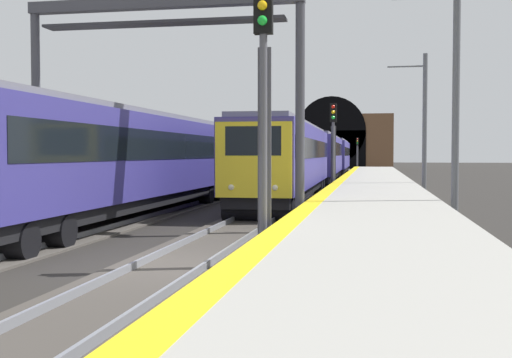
{
  "coord_description": "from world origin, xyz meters",
  "views": [
    {
      "loc": [
        -12.52,
        -4.06,
        2.41
      ],
      "look_at": [
        11.63,
        0.45,
        1.41
      ],
      "focal_mm": 44.13,
      "sensor_mm": 36.0,
      "label": 1
    }
  ],
  "objects_px": {
    "railway_signal_far": "(357,150)",
    "overhead_signal_gantry": "(162,55)",
    "railway_signal_near": "(263,99)",
    "catenary_mast_far": "(424,127)",
    "railway_signal_mid": "(333,140)",
    "train_adjacent_platform": "(244,156)",
    "train_main_approaching": "(320,156)",
    "catenary_mast_near": "(455,102)"
  },
  "relations": [
    {
      "from": "catenary_mast_near",
      "to": "train_main_approaching",
      "type": "bearing_deg",
      "value": 12.6
    },
    {
      "from": "train_main_approaching",
      "to": "railway_signal_near",
      "type": "xyz_separation_m",
      "value": [
        -36.0,
        -1.84,
        1.32
      ]
    },
    {
      "from": "train_main_approaching",
      "to": "catenary_mast_far",
      "type": "height_order",
      "value": "catenary_mast_far"
    },
    {
      "from": "railway_signal_near",
      "to": "catenary_mast_far",
      "type": "relative_size",
      "value": 0.81
    },
    {
      "from": "railway_signal_near",
      "to": "railway_signal_far",
      "type": "xyz_separation_m",
      "value": [
        77.35,
        -0.0,
        -0.68
      ]
    },
    {
      "from": "railway_signal_far",
      "to": "catenary_mast_far",
      "type": "xyz_separation_m",
      "value": [
        -58.6,
        -4.63,
        0.86
      ]
    },
    {
      "from": "railway_signal_far",
      "to": "overhead_signal_gantry",
      "type": "xyz_separation_m",
      "value": [
        -71.42,
        4.2,
        2.61
      ]
    },
    {
      "from": "railway_signal_mid",
      "to": "overhead_signal_gantry",
      "type": "xyz_separation_m",
      "value": [
        -16.88,
        4.2,
        2.29
      ]
    },
    {
      "from": "overhead_signal_gantry",
      "to": "catenary_mast_far",
      "type": "distance_m",
      "value": 15.66
    },
    {
      "from": "railway_signal_far",
      "to": "overhead_signal_gantry",
      "type": "relative_size",
      "value": 0.53
    },
    {
      "from": "railway_signal_far",
      "to": "overhead_signal_gantry",
      "type": "bearing_deg",
      "value": -3.36
    },
    {
      "from": "train_main_approaching",
      "to": "overhead_signal_gantry",
      "type": "bearing_deg",
      "value": -5.14
    },
    {
      "from": "railway_signal_mid",
      "to": "train_adjacent_platform",
      "type": "bearing_deg",
      "value": -137.2
    },
    {
      "from": "catenary_mast_far",
      "to": "train_adjacent_platform",
      "type": "bearing_deg",
      "value": 45.1
    },
    {
      "from": "train_main_approaching",
      "to": "catenary_mast_near",
      "type": "height_order",
      "value": "catenary_mast_near"
    },
    {
      "from": "train_adjacent_platform",
      "to": "railway_signal_far",
      "type": "xyz_separation_m",
      "value": [
        47.46,
        -6.55,
        0.6
      ]
    },
    {
      "from": "railway_signal_far",
      "to": "train_main_approaching",
      "type": "bearing_deg",
      "value": -2.55
    },
    {
      "from": "railway_signal_far",
      "to": "catenary_mast_near",
      "type": "xyz_separation_m",
      "value": [
        -70.27,
        -4.62,
        1.12
      ]
    },
    {
      "from": "railway_signal_near",
      "to": "railway_signal_mid",
      "type": "distance_m",
      "value": 22.82
    },
    {
      "from": "railway_signal_mid",
      "to": "overhead_signal_gantry",
      "type": "distance_m",
      "value": 17.55
    },
    {
      "from": "train_main_approaching",
      "to": "catenary_mast_far",
      "type": "relative_size",
      "value": 7.78
    },
    {
      "from": "train_adjacent_platform",
      "to": "railway_signal_far",
      "type": "relative_size",
      "value": 13.55
    },
    {
      "from": "catenary_mast_near",
      "to": "train_adjacent_platform",
      "type": "bearing_deg",
      "value": 26.1
    },
    {
      "from": "train_adjacent_platform",
      "to": "catenary_mast_far",
      "type": "bearing_deg",
      "value": 45.3
    },
    {
      "from": "train_adjacent_platform",
      "to": "railway_signal_mid",
      "type": "relative_size",
      "value": 12.1
    },
    {
      "from": "railway_signal_far",
      "to": "railway_signal_mid",
      "type": "bearing_deg",
      "value": 0.0
    },
    {
      "from": "train_main_approaching",
      "to": "railway_signal_mid",
      "type": "bearing_deg",
      "value": 7.29
    },
    {
      "from": "railway_signal_mid",
      "to": "catenary_mast_far",
      "type": "distance_m",
      "value": 6.18
    },
    {
      "from": "train_main_approaching",
      "to": "catenary_mast_far",
      "type": "distance_m",
      "value": 18.49
    },
    {
      "from": "overhead_signal_gantry",
      "to": "catenary_mast_far",
      "type": "bearing_deg",
      "value": -34.54
    },
    {
      "from": "train_adjacent_platform",
      "to": "train_main_approaching",
      "type": "bearing_deg",
      "value": 142.57
    },
    {
      "from": "catenary_mast_near",
      "to": "catenary_mast_far",
      "type": "height_order",
      "value": "catenary_mast_near"
    },
    {
      "from": "overhead_signal_gantry",
      "to": "catenary_mast_far",
      "type": "height_order",
      "value": "catenary_mast_far"
    },
    {
      "from": "train_adjacent_platform",
      "to": "railway_signal_far",
      "type": "height_order",
      "value": "railway_signal_far"
    },
    {
      "from": "railway_signal_near",
      "to": "catenary_mast_far",
      "type": "distance_m",
      "value": 19.31
    },
    {
      "from": "train_adjacent_platform",
      "to": "overhead_signal_gantry",
      "type": "relative_size",
      "value": 7.17
    },
    {
      "from": "train_adjacent_platform",
      "to": "railway_signal_near",
      "type": "distance_m",
      "value": 30.63
    },
    {
      "from": "train_adjacent_platform",
      "to": "catenary_mast_near",
      "type": "bearing_deg",
      "value": 26.3
    },
    {
      "from": "railway_signal_mid",
      "to": "railway_signal_far",
      "type": "xyz_separation_m",
      "value": [
        54.53,
        0.0,
        -0.31
      ]
    },
    {
      "from": "railway_signal_near",
      "to": "railway_signal_far",
      "type": "height_order",
      "value": "railway_signal_near"
    },
    {
      "from": "catenary_mast_near",
      "to": "catenary_mast_far",
      "type": "xyz_separation_m",
      "value": [
        11.67,
        -0.0,
        -0.26
      ]
    },
    {
      "from": "railway_signal_mid",
      "to": "railway_signal_far",
      "type": "height_order",
      "value": "railway_signal_mid"
    }
  ]
}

